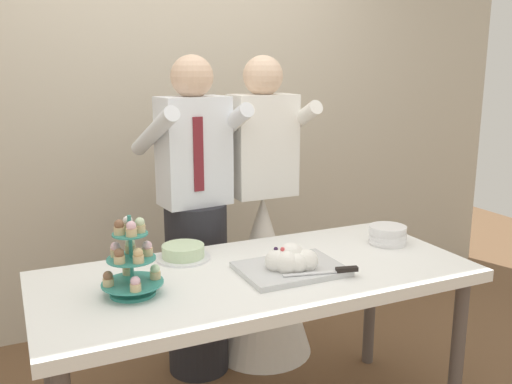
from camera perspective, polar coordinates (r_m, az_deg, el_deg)
rear_wall at (r=3.49m, az=-9.61°, el=10.12°), size 5.20×0.10×2.90m
dessert_table at (r=2.35m, az=0.20°, el=-9.80°), size 1.80×0.80×0.78m
cupcake_stand at (r=2.11m, az=-12.68°, el=-7.06°), size 0.23×0.23×0.31m
main_cake_tray at (r=2.30m, az=3.60°, el=-7.21°), size 0.43×0.33×0.12m
plate_stack at (r=2.73m, az=13.34°, el=-4.28°), size 0.18×0.18×0.09m
round_cake at (r=2.48m, az=-7.47°, el=-6.17°), size 0.24×0.24×0.06m
person_groom at (r=2.89m, az=-6.18°, el=-4.55°), size 0.51×0.54×1.66m
person_bride at (r=3.11m, az=0.67°, el=-6.36°), size 0.56×0.56×1.66m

